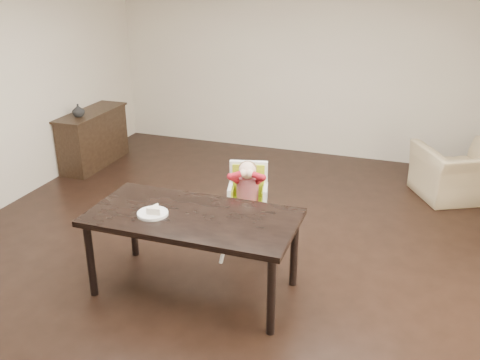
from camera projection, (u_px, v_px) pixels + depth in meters
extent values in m
plane|color=black|center=(227.00, 262.00, 5.29)|extent=(7.00, 7.00, 0.00)
cube|color=beige|center=(309.00, 65.00, 7.83)|extent=(6.00, 0.02, 2.70)
cube|color=black|center=(192.00, 218.00, 4.59)|extent=(1.80, 0.90, 0.05)
cylinder|color=black|center=(91.00, 260.00, 4.66)|extent=(0.07, 0.07, 0.70)
cylinder|color=black|center=(271.00, 296.00, 4.16)|extent=(0.07, 0.07, 0.70)
cylinder|color=black|center=(133.00, 224.00, 5.30)|extent=(0.07, 0.07, 0.70)
cylinder|color=black|center=(294.00, 251.00, 4.80)|extent=(0.07, 0.07, 0.70)
cylinder|color=white|center=(227.00, 237.00, 5.23)|extent=(0.05, 0.05, 0.53)
cylinder|color=white|center=(265.00, 239.00, 5.20)|extent=(0.05, 0.05, 0.53)
cylinder|color=white|center=(231.00, 220.00, 5.57)|extent=(0.05, 0.05, 0.53)
cylinder|color=white|center=(267.00, 221.00, 5.54)|extent=(0.05, 0.05, 0.53)
cube|color=white|center=(247.00, 205.00, 5.29)|extent=(0.45, 0.42, 0.05)
cube|color=#ADC819|center=(247.00, 202.00, 5.27)|extent=(0.36, 0.35, 0.03)
cube|color=white|center=(249.00, 180.00, 5.34)|extent=(0.38, 0.14, 0.39)
cube|color=#ADC819|center=(248.00, 182.00, 5.31)|extent=(0.31, 0.10, 0.36)
cube|color=black|center=(242.00, 184.00, 5.25)|extent=(0.07, 0.17, 0.02)
cube|color=black|center=(254.00, 184.00, 5.24)|extent=(0.07, 0.17, 0.02)
cylinder|color=#AB1319|center=(248.00, 189.00, 5.22)|extent=(0.26, 0.26, 0.25)
sphere|color=beige|center=(247.00, 170.00, 5.12)|extent=(0.20, 0.20, 0.17)
ellipsoid|color=brown|center=(248.00, 168.00, 5.14)|extent=(0.21, 0.20, 0.13)
sphere|color=beige|center=(243.00, 173.00, 5.04)|extent=(0.09, 0.09, 0.08)
sphere|color=beige|center=(250.00, 173.00, 5.04)|extent=(0.09, 0.09, 0.08)
cylinder|color=white|center=(153.00, 214.00, 4.58)|extent=(0.34, 0.34, 0.02)
torus|color=white|center=(153.00, 213.00, 4.57)|extent=(0.34, 0.34, 0.01)
imported|color=tan|center=(463.00, 164.00, 6.58)|extent=(1.20, 1.06, 0.89)
cube|color=black|center=(93.00, 139.00, 7.70)|extent=(0.40, 1.20, 0.76)
cube|color=black|center=(91.00, 113.00, 7.55)|extent=(0.44, 1.26, 0.03)
imported|color=#99999E|center=(78.00, 111.00, 7.27)|extent=(0.22, 0.22, 0.17)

